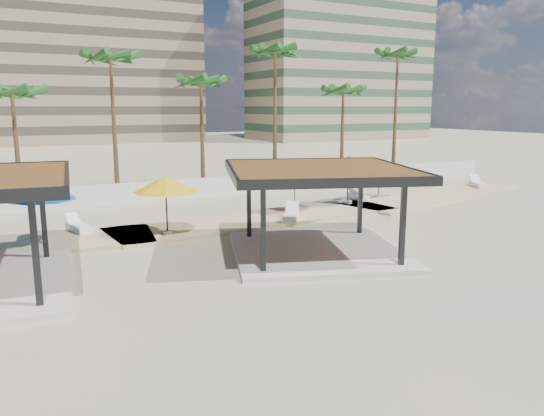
{
  "coord_description": "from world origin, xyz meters",
  "views": [
    {
      "loc": [
        -10.38,
        -17.5,
        5.94
      ],
      "look_at": [
        0.71,
        3.44,
        1.4
      ],
      "focal_mm": 35.0,
      "sensor_mm": 36.0,
      "label": 1
    }
  ],
  "objects_px": {
    "umbrella_c": "(295,177)",
    "lounger_b": "(291,216)",
    "pavilion_central": "(318,202)",
    "lounger_a": "(78,227)",
    "lounger_c": "(358,197)",
    "lounger_d": "(478,184)"
  },
  "relations": [
    {
      "from": "lounger_a",
      "to": "lounger_c",
      "type": "height_order",
      "value": "lounger_a"
    },
    {
      "from": "lounger_a",
      "to": "lounger_c",
      "type": "distance_m",
      "value": 16.95
    },
    {
      "from": "umbrella_c",
      "to": "lounger_a",
      "type": "distance_m",
      "value": 11.61
    },
    {
      "from": "pavilion_central",
      "to": "umbrella_c",
      "type": "relative_size",
      "value": 2.89
    },
    {
      "from": "umbrella_c",
      "to": "lounger_d",
      "type": "height_order",
      "value": "umbrella_c"
    },
    {
      "from": "umbrella_c",
      "to": "lounger_b",
      "type": "bearing_deg",
      "value": -124.86
    },
    {
      "from": "pavilion_central",
      "to": "lounger_d",
      "type": "xyz_separation_m",
      "value": [
        19.72,
        9.06,
        -1.77
      ]
    },
    {
      "from": "pavilion_central",
      "to": "lounger_a",
      "type": "relative_size",
      "value": 4.51
    },
    {
      "from": "pavilion_central",
      "to": "umbrella_c",
      "type": "height_order",
      "value": "pavilion_central"
    },
    {
      "from": "lounger_a",
      "to": "lounger_d",
      "type": "height_order",
      "value": "lounger_d"
    },
    {
      "from": "umbrella_c",
      "to": "pavilion_central",
      "type": "bearing_deg",
      "value": -113.74
    },
    {
      "from": "lounger_c",
      "to": "pavilion_central",
      "type": "bearing_deg",
      "value": 142.02
    },
    {
      "from": "lounger_b",
      "to": "umbrella_c",
      "type": "bearing_deg",
      "value": -0.46
    },
    {
      "from": "pavilion_central",
      "to": "lounger_d",
      "type": "distance_m",
      "value": 21.78
    },
    {
      "from": "lounger_a",
      "to": "umbrella_c",
      "type": "bearing_deg",
      "value": -106.73
    },
    {
      "from": "pavilion_central",
      "to": "lounger_a",
      "type": "height_order",
      "value": "pavilion_central"
    },
    {
      "from": "umbrella_c",
      "to": "lounger_a",
      "type": "xyz_separation_m",
      "value": [
        -11.46,
        0.68,
        -1.76
      ]
    },
    {
      "from": "umbrella_c",
      "to": "lounger_c",
      "type": "height_order",
      "value": "umbrella_c"
    },
    {
      "from": "lounger_b",
      "to": "lounger_c",
      "type": "height_order",
      "value": "lounger_b"
    },
    {
      "from": "lounger_d",
      "to": "umbrella_c",
      "type": "bearing_deg",
      "value": 123.61
    },
    {
      "from": "umbrella_c",
      "to": "lounger_a",
      "type": "relative_size",
      "value": 1.56
    },
    {
      "from": "umbrella_c",
      "to": "lounger_b",
      "type": "height_order",
      "value": "umbrella_c"
    }
  ]
}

